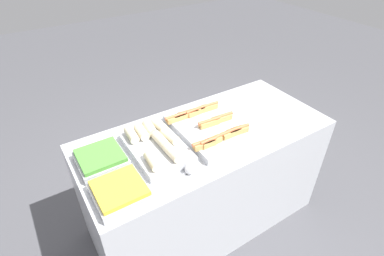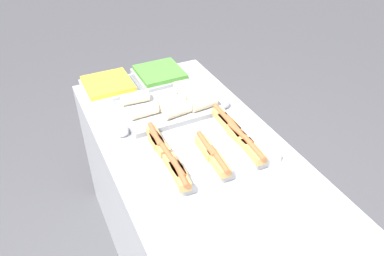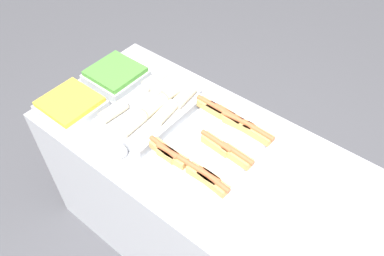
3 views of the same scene
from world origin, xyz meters
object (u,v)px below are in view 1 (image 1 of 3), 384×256
Objects in this scene: tray_hotdogs at (206,128)px; serving_spoon_far at (147,124)px; tray_side_back at (101,159)px; serving_spoon_near at (189,170)px; tray_side_front at (120,192)px; tray_wraps at (156,145)px.

serving_spoon_far is (-0.30, 0.26, -0.01)m from tray_hotdogs.
tray_hotdogs reaches higher than tray_side_back.
serving_spoon_near and serving_spoon_far have the same top height.
tray_side_front is 1.14× the size of serving_spoon_far.
tray_wraps is at bearing 178.77° from tray_hotdogs.
tray_hotdogs is 2.36× the size of serving_spoon_near.
tray_hotdogs reaches higher than serving_spoon_near.
tray_hotdogs is 2.37× the size of serving_spoon_far.
tray_side_back is 0.42m from serving_spoon_far.
tray_wraps is at bearing 35.49° from tray_side_front.
tray_hotdogs is 2.08× the size of tray_side_back.
tray_side_front is (-0.68, -0.22, -0.00)m from tray_hotdogs.
serving_spoon_near is (0.38, -0.34, -0.01)m from tray_side_back.
tray_wraps is at bearing -11.57° from tray_side_back.
serving_spoon_near is (-0.30, -0.27, -0.01)m from tray_hotdogs.
serving_spoon_far is at bearing 76.70° from tray_wraps.
serving_spoon_near is at bearing -77.67° from tray_wraps.
serving_spoon_far is (0.38, 0.19, -0.01)m from tray_side_back.
tray_wraps is (-0.36, 0.01, 0.01)m from tray_hotdogs.
tray_hotdogs reaches higher than serving_spoon_far.
serving_spoon_far is at bearing 51.67° from tray_side_front.
tray_wraps reaches higher than tray_side_front.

